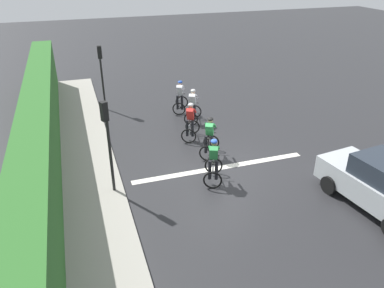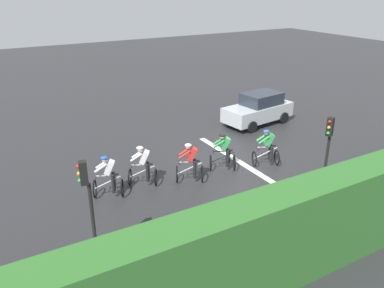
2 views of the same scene
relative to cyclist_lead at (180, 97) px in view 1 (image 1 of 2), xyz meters
The scene contains 13 objects.
ground_plane 6.04m from the cyclist_lead, 91.76° to the right, with size 80.00×80.00×0.00m, color #28282B.
sidewalk_kerb 6.76m from the cyclist_lead, 143.66° to the right, with size 2.80×22.25×0.12m, color #9E998E.
stone_wall_low 7.49m from the cyclist_lead, 147.76° to the right, with size 0.44×22.25×0.41m, color tan.
hedge_wall 7.74m from the cyclist_lead, 148.95° to the right, with size 1.10×22.25×2.72m, color #2D6628.
road_marking_stop_line 6.12m from the cyclist_lead, 91.74° to the right, with size 7.00×0.30×0.01m, color silver.
cyclist_lead is the anchor object (origin of this frame).
cyclist_second 1.49m from the cyclist_lead, 82.34° to the right, with size 1.13×1.28×1.66m.
cyclist_mid 3.26m from the cyclist_lead, 98.64° to the right, with size 1.11×1.27×1.66m.
cyclist_fourth 4.99m from the cyclist_lead, 92.91° to the right, with size 1.13×1.28×1.66m.
cyclist_trailing 6.93m from the cyclist_lead, 96.81° to the right, with size 1.05×1.26×1.66m.
car_silver 10.72m from the cyclist_lead, 69.67° to the right, with size 2.27×4.28×1.76m.
traffic_light_near_crossing 7.90m from the cyclist_lead, 124.18° to the right, with size 0.26×0.30×3.34m.
traffic_light_far_junction 4.30m from the cyclist_lead, 155.44° to the left, with size 0.24×0.31×3.34m.
Camera 1 is at (-5.02, -11.70, 7.45)m, focal length 35.10 mm.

